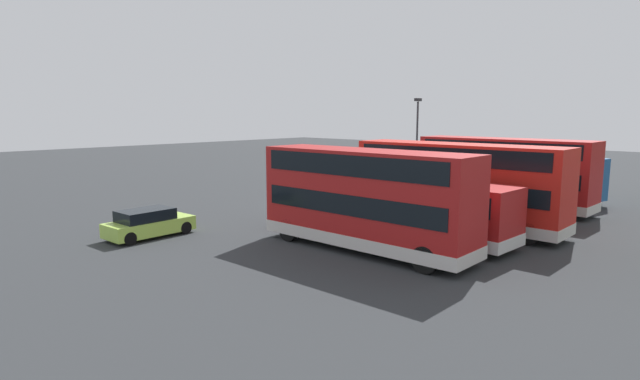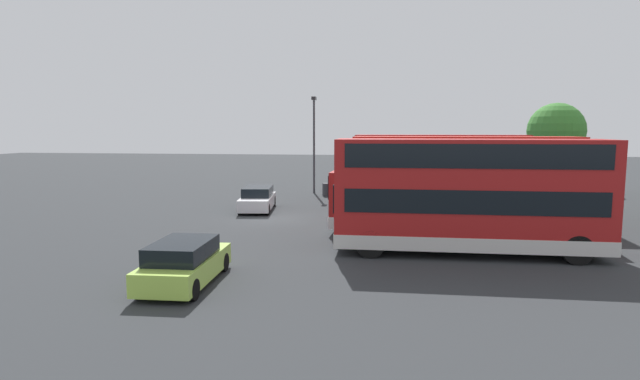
% 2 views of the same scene
% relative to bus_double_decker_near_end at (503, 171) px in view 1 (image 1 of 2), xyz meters
% --- Properties ---
extents(ground_plane, '(140.00, 140.00, 0.00)m').
position_rel_bus_double_decker_near_end_xyz_m(ground_plane, '(7.37, -9.72, -2.45)').
color(ground_plane, '#2D3033').
extents(bus_double_decker_near_end, '(2.97, 11.28, 4.55)m').
position_rel_bus_double_decker_near_end_xyz_m(bus_double_decker_near_end, '(0.00, 0.00, 0.00)').
color(bus_double_decker_near_end, '#A51919').
rests_on(bus_double_decker_near_end, ground).
extents(bus_single_deck_second, '(2.96, 10.19, 2.95)m').
position_rel_bus_double_decker_near_end_xyz_m(bus_single_deck_second, '(3.82, -0.19, -0.83)').
color(bus_single_deck_second, '#A51919').
rests_on(bus_single_deck_second, ground).
extents(bus_double_decker_third, '(2.68, 11.55, 4.55)m').
position_rel_bus_double_decker_near_end_xyz_m(bus_double_decker_third, '(7.32, 0.54, 0.00)').
color(bus_double_decker_third, red).
rests_on(bus_double_decker_third, ground).
extents(bus_single_deck_fourth, '(3.18, 11.38, 2.95)m').
position_rel_bus_double_decker_near_end_xyz_m(bus_single_deck_fourth, '(10.81, -0.38, -0.83)').
color(bus_single_deck_fourth, '#A51919').
rests_on(bus_single_deck_fourth, ground).
extents(bus_double_decker_fifth, '(2.66, 10.44, 4.55)m').
position_rel_bus_double_decker_near_end_xyz_m(bus_double_decker_fifth, '(14.37, -0.19, -0.00)').
color(bus_double_decker_fifth, '#A51919').
rests_on(bus_double_decker_fifth, ground).
extents(box_truck_blue, '(4.18, 7.88, 3.20)m').
position_rel_bus_double_decker_near_end_xyz_m(box_truck_blue, '(-4.87, 1.22, -0.74)').
color(box_truck_blue, '#235999').
rests_on(box_truck_blue, ground).
extents(car_hatchback_silver, '(4.72, 2.36, 1.43)m').
position_rel_bus_double_decker_near_end_xyz_m(car_hatchback_silver, '(4.75, -11.24, -1.75)').
color(car_hatchback_silver, silver).
rests_on(car_hatchback_silver, ground).
extents(car_small_green, '(4.34, 1.94, 1.43)m').
position_rel_bus_double_decker_near_end_xyz_m(car_small_green, '(19.71, -9.71, -1.75)').
color(car_small_green, '#A5D14C').
rests_on(car_small_green, ground).
extents(lamp_post_tall, '(0.70, 0.30, 7.37)m').
position_rel_bus_double_decker_near_end_xyz_m(lamp_post_tall, '(-4.09, -9.08, 1.90)').
color(lamp_post_tall, '#38383D').
rests_on(lamp_post_tall, ground).
extents(waste_bin_yellow, '(0.60, 0.60, 0.95)m').
position_rel_bus_double_decker_near_end_xyz_m(waste_bin_yellow, '(-2.42, -7.91, -1.97)').
color(waste_bin_yellow, '#333338').
rests_on(waste_bin_yellow, ground).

